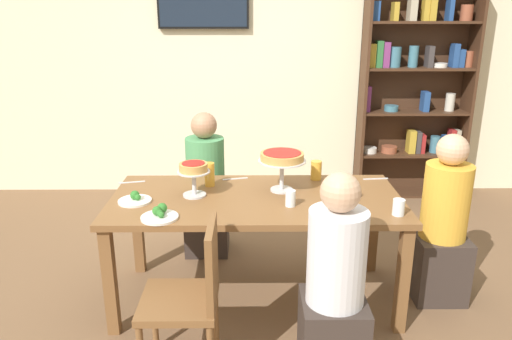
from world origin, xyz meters
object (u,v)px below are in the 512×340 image
Objects in this scene: bookshelf at (415,87)px; salad_plate_near_diner at (135,199)px; beer_glass_amber_tall at (316,170)px; personal_pizza_stand at (194,172)px; deep_dish_pizza_stand at (282,159)px; salad_plate_spare at (337,210)px; water_glass_clear_far at (351,192)px; diner_head_east at (442,231)px; cutlery_fork_near at (235,179)px; diner_near_right at (335,293)px; beer_glass_amber_short at (210,174)px; television at (203,2)px; cutlery_fork_far at (132,182)px; cutlery_knife_near at (376,179)px; salad_plate_far_diner at (160,214)px; dining_table at (256,209)px; water_glass_clear_spare at (290,198)px; chair_near_left at (192,292)px; diner_far_left at (206,194)px; water_glass_clear_near at (399,207)px.

salad_plate_near_diner is at bearing -138.89° from bookshelf.
bookshelf is at bearing 54.20° from beer_glass_amber_tall.
bookshelf is 2.85m from personal_pizza_stand.
bookshelf is 7.05× the size of deep_dish_pizza_stand.
water_glass_clear_far reaches higher than salad_plate_spare.
diner_head_east reaches higher than cutlery_fork_near.
bookshelf is 1.92× the size of diner_near_right.
salad_plate_spare is at bearing -30.56° from beer_glass_amber_short.
diner_near_right is 3.67× the size of deep_dish_pizza_stand.
cutlery_fork_far is (-0.37, -1.82, -1.22)m from television.
cutlery_fork_near is (-0.55, 1.09, 0.25)m from diner_near_right.
diner_head_east reaches higher than cutlery_knife_near.
beer_glass_amber_short is (-1.95, -1.80, -0.32)m from bookshelf.
bookshelf is 1.89m from cutlery_knife_near.
diner_near_right reaches higher than water_glass_clear_far.
cutlery_knife_near is (1.35, -1.77, -1.22)m from television.
salad_plate_near_diner is 0.54m from beer_glass_amber_short.
salad_plate_far_diner is 1.19m from beer_glass_amber_tall.
bookshelf is at bearing 63.46° from water_glass_clear_far.
beer_glass_amber_short is 0.90× the size of cutlery_fork_far.
deep_dish_pizza_stand reaches higher than dining_table.
beer_glass_amber_tall is at bearing 166.45° from cutlery_fork_near.
water_glass_clear_spare is (0.97, -0.08, 0.03)m from salad_plate_near_diner.
dining_table is 0.55m from salad_plate_spare.
salad_plate_spare is 0.87m from cutlery_fork_near.
television is at bearing 83.15° from salad_plate_near_diner.
beer_glass_amber_short is at bearing 65.59° from salad_plate_far_diner.
beer_glass_amber_tall is at bearing 20.83° from personal_pizza_stand.
personal_pizza_stand is at bearing -135.65° from bookshelf.
personal_pizza_stand is at bearing 15.83° from salad_plate_near_diner.
diner_head_east is 0.56m from cutlery_knife_near.
cutlery_knife_near is (0.45, 1.08, 0.25)m from diner_near_right.
television is 2.17m from cutlery_fork_near.
cutlery_fork_far is at bearing 106.13° from salad_plate_near_diner.
beer_glass_amber_short reaches higher than salad_plate_near_diner.
television is at bearing -114.71° from cutlery_fork_far.
salad_plate_far_diner is at bearing 29.56° from chair_near_left.
deep_dish_pizza_stand reaches higher than water_glass_clear_far.
cutlery_fork_near is (-0.57, 0.01, -0.07)m from beer_glass_amber_tall.
beer_glass_amber_short reaches higher than cutlery_fork_near.
diner_far_left is 0.68m from cutlery_fork_far.
cutlery_fork_far is at bearing 151.08° from personal_pizza_stand.
bookshelf is 2.14m from diner_head_east.
deep_dish_pizza_stand is (-1.46, -1.90, -0.18)m from bookshelf.
water_glass_clear_near is at bearing -7.92° from salad_plate_near_diner.
television reaches higher than dining_table.
television is (-2.13, 0.09, 0.82)m from bookshelf.
television reaches higher than beer_glass_amber_tall.
deep_dish_pizza_stand reaches higher than water_glass_clear_spare.
beer_glass_amber_short reaches higher than cutlery_fork_far.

